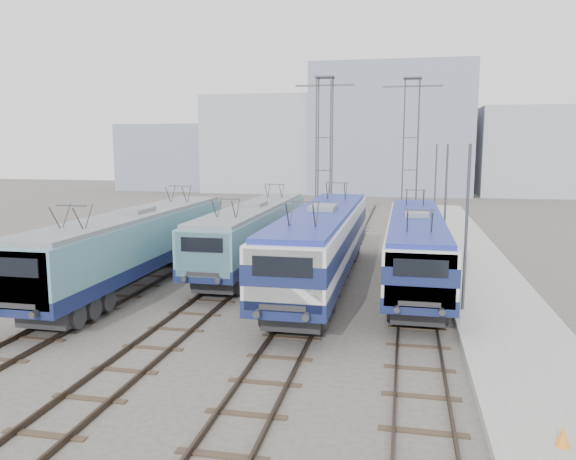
{
  "coord_description": "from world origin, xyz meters",
  "views": [
    {
      "loc": [
        6.1,
        -21.2,
        6.97
      ],
      "look_at": [
        0.26,
        7.0,
        2.58
      ],
      "focal_mm": 35.0,
      "sensor_mm": 36.0,
      "label": 1
    }
  ],
  "objects_px": {
    "locomotive_center_right": "(322,239)",
    "mast_mid": "(445,202)",
    "catenary_tower_west": "(324,149)",
    "safety_cone": "(563,436)",
    "mast_front": "(466,232)",
    "mast_rear": "(435,188)",
    "locomotive_center_left": "(254,230)",
    "locomotive_far_right": "(416,243)",
    "locomotive_far_left": "(135,242)",
    "catenary_tower_east": "(410,149)"
  },
  "relations": [
    {
      "from": "mast_front",
      "to": "safety_cone",
      "type": "distance_m",
      "value": 11.01
    },
    {
      "from": "locomotive_center_right",
      "to": "safety_cone",
      "type": "relative_size",
      "value": 37.52
    },
    {
      "from": "catenary_tower_west",
      "to": "safety_cone",
      "type": "height_order",
      "value": "catenary_tower_west"
    },
    {
      "from": "locomotive_center_left",
      "to": "locomotive_center_right",
      "type": "xyz_separation_m",
      "value": [
        4.5,
        -3.77,
        0.24
      ]
    },
    {
      "from": "locomotive_center_right",
      "to": "catenary_tower_east",
      "type": "height_order",
      "value": "catenary_tower_east"
    },
    {
      "from": "locomotive_center_right",
      "to": "mast_front",
      "type": "xyz_separation_m",
      "value": [
        6.35,
        -3.65,
        1.11
      ]
    },
    {
      "from": "locomotive_center_left",
      "to": "catenary_tower_west",
      "type": "bearing_deg",
      "value": 79.86
    },
    {
      "from": "catenary_tower_east",
      "to": "mast_rear",
      "type": "xyz_separation_m",
      "value": [
        2.1,
        2.0,
        -3.14
      ]
    },
    {
      "from": "catenary_tower_east",
      "to": "locomotive_far_left",
      "type": "bearing_deg",
      "value": -123.28
    },
    {
      "from": "locomotive_center_right",
      "to": "mast_mid",
      "type": "bearing_deg",
      "value": 52.75
    },
    {
      "from": "catenary_tower_west",
      "to": "mast_front",
      "type": "relative_size",
      "value": 1.71
    },
    {
      "from": "locomotive_center_left",
      "to": "mast_front",
      "type": "distance_m",
      "value": 13.21
    },
    {
      "from": "locomotive_center_left",
      "to": "safety_cone",
      "type": "distance_m",
      "value": 21.66
    },
    {
      "from": "locomotive_center_right",
      "to": "mast_rear",
      "type": "relative_size",
      "value": 2.68
    },
    {
      "from": "locomotive_center_left",
      "to": "safety_cone",
      "type": "relative_size",
      "value": 34.37
    },
    {
      "from": "locomotive_center_left",
      "to": "mast_front",
      "type": "relative_size",
      "value": 2.45
    },
    {
      "from": "locomotive_far_right",
      "to": "safety_cone",
      "type": "xyz_separation_m",
      "value": [
        2.99,
        -15.22,
        -1.65
      ]
    },
    {
      "from": "mast_mid",
      "to": "mast_front",
      "type": "bearing_deg",
      "value": -90.0
    },
    {
      "from": "locomotive_center_left",
      "to": "mast_front",
      "type": "xyz_separation_m",
      "value": [
        10.85,
        -7.42,
        1.35
      ]
    },
    {
      "from": "locomotive_center_right",
      "to": "locomotive_far_right",
      "type": "xyz_separation_m",
      "value": [
        4.5,
        1.03,
        -0.19
      ]
    },
    {
      "from": "catenary_tower_east",
      "to": "locomotive_center_left",
      "type": "bearing_deg",
      "value": -120.96
    },
    {
      "from": "locomotive_center_left",
      "to": "locomotive_far_right",
      "type": "relative_size",
      "value": 1.0
    },
    {
      "from": "locomotive_far_left",
      "to": "catenary_tower_east",
      "type": "bearing_deg",
      "value": 56.72
    },
    {
      "from": "mast_front",
      "to": "mast_rear",
      "type": "height_order",
      "value": "same"
    },
    {
      "from": "mast_front",
      "to": "safety_cone",
      "type": "xyz_separation_m",
      "value": [
        1.14,
        -10.55,
        -2.95
      ]
    },
    {
      "from": "catenary_tower_west",
      "to": "mast_front",
      "type": "bearing_deg",
      "value": -66.73
    },
    {
      "from": "catenary_tower_west",
      "to": "mast_rear",
      "type": "xyz_separation_m",
      "value": [
        8.6,
        4.0,
        -3.14
      ]
    },
    {
      "from": "locomotive_far_left",
      "to": "locomotive_center_left",
      "type": "height_order",
      "value": "locomotive_far_left"
    },
    {
      "from": "mast_front",
      "to": "mast_rear",
      "type": "xyz_separation_m",
      "value": [
        0.0,
        24.0,
        0.0
      ]
    },
    {
      "from": "locomotive_far_right",
      "to": "mast_mid",
      "type": "xyz_separation_m",
      "value": [
        1.85,
        7.32,
        1.3
      ]
    },
    {
      "from": "locomotive_center_left",
      "to": "safety_cone",
      "type": "xyz_separation_m",
      "value": [
        11.99,
        -17.96,
        -1.6
      ]
    },
    {
      "from": "locomotive_far_left",
      "to": "catenary_tower_west",
      "type": "xyz_separation_m",
      "value": [
        6.75,
        18.18,
        4.4
      ]
    },
    {
      "from": "locomotive_center_left",
      "to": "mast_rear",
      "type": "relative_size",
      "value": 2.45
    },
    {
      "from": "locomotive_center_left",
      "to": "mast_front",
      "type": "height_order",
      "value": "mast_front"
    },
    {
      "from": "locomotive_far_left",
      "to": "catenary_tower_west",
      "type": "height_order",
      "value": "catenary_tower_west"
    },
    {
      "from": "locomotive_far_right",
      "to": "catenary_tower_west",
      "type": "distance_m",
      "value": 17.32
    },
    {
      "from": "mast_front",
      "to": "mast_rear",
      "type": "distance_m",
      "value": 24.0
    },
    {
      "from": "catenary_tower_west",
      "to": "safety_cone",
      "type": "xyz_separation_m",
      "value": [
        9.74,
        -30.55,
        -6.09
      ]
    },
    {
      "from": "catenary_tower_east",
      "to": "safety_cone",
      "type": "bearing_deg",
      "value": -84.31
    },
    {
      "from": "locomotive_far_left",
      "to": "locomotive_center_right",
      "type": "height_order",
      "value": "locomotive_center_right"
    },
    {
      "from": "locomotive_far_left",
      "to": "mast_mid",
      "type": "distance_m",
      "value": 18.46
    },
    {
      "from": "locomotive_center_right",
      "to": "catenary_tower_east",
      "type": "relative_size",
      "value": 1.56
    },
    {
      "from": "locomotive_center_right",
      "to": "mast_mid",
      "type": "height_order",
      "value": "mast_mid"
    },
    {
      "from": "catenary_tower_west",
      "to": "safety_cone",
      "type": "bearing_deg",
      "value": -72.31
    },
    {
      "from": "locomotive_far_left",
      "to": "mast_mid",
      "type": "xyz_separation_m",
      "value": [
        15.35,
        10.18,
        1.26
      ]
    },
    {
      "from": "catenary_tower_west",
      "to": "mast_front",
      "type": "distance_m",
      "value": 22.0
    },
    {
      "from": "mast_front",
      "to": "safety_cone",
      "type": "relative_size",
      "value": 14.01
    },
    {
      "from": "locomotive_center_left",
      "to": "mast_mid",
      "type": "height_order",
      "value": "mast_mid"
    },
    {
      "from": "catenary_tower_east",
      "to": "mast_rear",
      "type": "distance_m",
      "value": 4.28
    },
    {
      "from": "locomotive_center_left",
      "to": "locomotive_center_right",
      "type": "distance_m",
      "value": 5.87
    }
  ]
}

